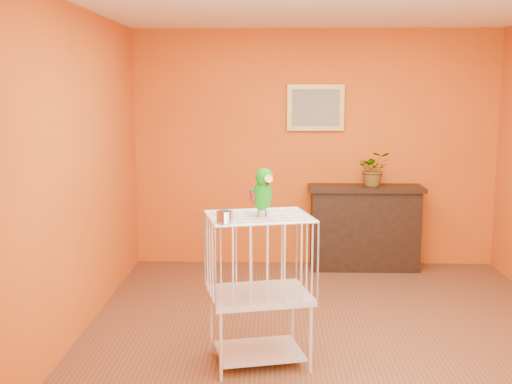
{
  "coord_description": "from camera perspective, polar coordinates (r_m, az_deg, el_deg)",
  "views": [
    {
      "loc": [
        -0.45,
        -4.84,
        1.94
      ],
      "look_at": [
        -0.57,
        -0.53,
        1.25
      ],
      "focal_mm": 45.0,
      "sensor_mm": 36.0,
      "label": 1
    }
  ],
  "objects": [
    {
      "name": "birdcage",
      "position": [
        4.58,
        0.27,
        -8.49
      ],
      "size": [
        0.8,
        0.68,
        1.08
      ],
      "rotation": [
        0.0,
        0.0,
        0.23
      ],
      "color": "beige",
      "rests_on": "ground"
    },
    {
      "name": "parrot",
      "position": [
        4.39,
        0.57,
        0.01
      ],
      "size": [
        0.19,
        0.31,
        0.34
      ],
      "rotation": [
        0.0,
        0.0,
        0.37
      ],
      "color": "#59544C",
      "rests_on": "birdcage"
    },
    {
      "name": "framed_picture",
      "position": [
        7.07,
        5.32,
        7.47
      ],
      "size": [
        0.62,
        0.04,
        0.5
      ],
      "color": "#B79141",
      "rests_on": "room_shell"
    },
    {
      "name": "feed_cup",
      "position": [
        4.2,
        -2.8,
        -2.22
      ],
      "size": [
        0.11,
        0.11,
        0.08
      ],
      "primitive_type": "cylinder",
      "color": "silver",
      "rests_on": "birdcage"
    },
    {
      "name": "console_cabinet",
      "position": [
        7.1,
        9.62,
        -3.12
      ],
      "size": [
        1.23,
        0.44,
        0.92
      ],
      "color": "black",
      "rests_on": "ground"
    },
    {
      "name": "ground",
      "position": [
        5.23,
        6.6,
        -12.77
      ],
      "size": [
        4.5,
        4.5,
        0.0
      ],
      "primitive_type": "plane",
      "color": "brown",
      "rests_on": "ground"
    },
    {
      "name": "potted_plant",
      "position": [
        7.02,
        10.41,
        1.71
      ],
      "size": [
        0.35,
        0.38,
        0.29
      ],
      "primitive_type": "imported",
      "rotation": [
        0.0,
        0.0,
        0.02
      ],
      "color": "#26722D",
      "rests_on": "console_cabinet"
    },
    {
      "name": "room_shell",
      "position": [
        4.87,
        6.94,
        4.79
      ],
      "size": [
        4.5,
        4.5,
        4.5
      ],
      "color": "#DD5C14",
      "rests_on": "ground"
    }
  ]
}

